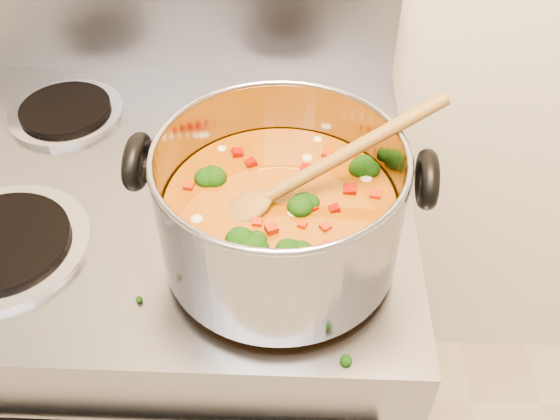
# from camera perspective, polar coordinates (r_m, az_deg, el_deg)

# --- Properties ---
(electric_range) EXTENTS (0.75, 0.68, 1.08)m
(electric_range) POSITION_cam_1_polar(r_m,az_deg,el_deg) (1.29, -8.36, -12.08)
(electric_range) COLOR gray
(electric_range) RESTS_ON ground
(stockpot) EXTENTS (0.35, 0.30, 0.18)m
(stockpot) POSITION_cam_1_polar(r_m,az_deg,el_deg) (0.75, 0.01, -0.03)
(stockpot) COLOR gray
(stockpot) RESTS_ON electric_range
(wooden_spoon) EXTENTS (0.28, 0.13, 0.13)m
(wooden_spoon) POSITION_cam_1_polar(r_m,az_deg,el_deg) (0.73, 1.40, 2.62)
(wooden_spoon) COLOR brown
(wooden_spoon) RESTS_ON stockpot
(cooktop_crumbs) EXTENTS (0.39, 0.20, 0.01)m
(cooktop_crumbs) POSITION_cam_1_polar(r_m,az_deg,el_deg) (0.85, -0.75, -1.37)
(cooktop_crumbs) COLOR black
(cooktop_crumbs) RESTS_ON electric_range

